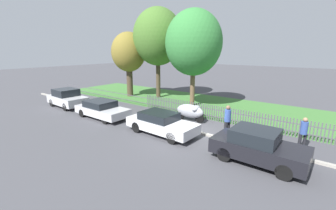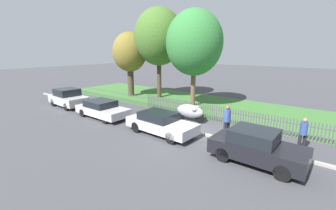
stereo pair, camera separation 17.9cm
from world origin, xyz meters
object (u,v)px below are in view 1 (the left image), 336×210
tree_nearest_kerb (129,53)px  tree_mid_park (194,43)px  parked_car_black_saloon (102,109)px  pedestrian_by_lamp (228,119)px  parked_car_navy_estate (161,123)px  covered_motorcycle (191,111)px  parked_car_silver_hatchback (67,98)px  parked_car_red_compact (258,146)px  tree_behind_motorcycle (158,37)px  pedestrian_near_fence (304,131)px

tree_nearest_kerb → tree_mid_park: (7.42, 0.28, 0.84)m
parked_car_black_saloon → pedestrian_by_lamp: bearing=13.2°
pedestrian_by_lamp → parked_car_black_saloon: bearing=124.4°
parked_car_black_saloon → pedestrian_by_lamp: 8.84m
parked_car_black_saloon → parked_car_navy_estate: parked_car_navy_estate is taller
covered_motorcycle → pedestrian_by_lamp: (3.07, -1.07, 0.29)m
parked_car_navy_estate → pedestrian_by_lamp: (3.18, 1.99, 0.34)m
parked_car_silver_hatchback → parked_car_red_compact: size_ratio=1.00×
tree_behind_motorcycle → tree_mid_park: tree_behind_motorcycle is taller
pedestrian_near_fence → parked_car_silver_hatchback: bearing=155.4°
tree_nearest_kerb → tree_mid_park: 7.47m
parked_car_black_saloon → tree_mid_park: tree_mid_park is taller
parked_car_navy_estate → tree_mid_park: tree_mid_park is taller
parked_car_silver_hatchback → tree_mid_park: size_ratio=0.49×
covered_motorcycle → pedestrian_by_lamp: bearing=-21.8°
parked_car_navy_estate → tree_behind_motorcycle: tree_behind_motorcycle is taller
tree_nearest_kerb → parked_car_black_saloon: bearing=-58.5°
parked_car_navy_estate → tree_nearest_kerb: (-9.47, 6.55, 3.79)m
covered_motorcycle → tree_nearest_kerb: bearing=157.5°
pedestrian_by_lamp → tree_behind_motorcycle: bearing=80.4°
parked_car_black_saloon → tree_mid_park: 8.96m
tree_nearest_kerb → pedestrian_by_lamp: (12.64, -4.56, -3.45)m
parked_car_red_compact → tree_behind_motorcycle: tree_behind_motorcycle is taller
parked_car_navy_estate → tree_nearest_kerb: 12.12m
parked_car_silver_hatchback → pedestrian_by_lamp: bearing=9.9°
tree_nearest_kerb → pedestrian_by_lamp: size_ratio=3.67×
parked_car_black_saloon → parked_car_red_compact: parked_car_red_compact is taller
parked_car_black_saloon → parked_car_red_compact: size_ratio=1.09×
pedestrian_near_fence → tree_mid_park: bearing=121.7°
parked_car_silver_hatchback → parked_car_navy_estate: (10.40, -0.15, -0.10)m
parked_car_navy_estate → tree_nearest_kerb: size_ratio=0.66×
parked_car_silver_hatchback → pedestrian_by_lamp: 13.70m
parked_car_navy_estate → tree_nearest_kerb: tree_nearest_kerb is taller
covered_motorcycle → tree_mid_park: bearing=117.3°
parked_car_silver_hatchback → tree_behind_motorcycle: bearing=66.4°
parked_car_red_compact → tree_behind_motorcycle: size_ratio=0.45×
covered_motorcycle → tree_mid_park: 6.31m
parked_car_navy_estate → tree_behind_motorcycle: bearing=132.4°
parked_car_black_saloon → parked_car_navy_estate: bearing=0.3°
parked_car_red_compact → tree_behind_motorcycle: bearing=147.6°
covered_motorcycle → tree_behind_motorcycle: tree_behind_motorcycle is taller
parked_car_red_compact → covered_motorcycle: (-5.33, 3.18, -0.03)m
parked_car_red_compact → tree_mid_park: size_ratio=0.49×
tree_behind_motorcycle → tree_nearest_kerb: bearing=-155.3°
tree_behind_motorcycle → parked_car_silver_hatchback: bearing=-115.8°
parked_car_silver_hatchback → pedestrian_near_fence: bearing=10.3°
parked_car_navy_estate → pedestrian_near_fence: (6.81, 2.58, 0.25)m
parked_car_red_compact → pedestrian_by_lamp: 3.10m
tree_behind_motorcycle → covered_motorcycle: bearing=-35.1°
covered_motorcycle → tree_mid_park: (-2.16, 3.76, 4.58)m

